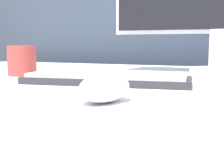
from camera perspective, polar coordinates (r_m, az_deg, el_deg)
partition_panel at (r=1.43m, az=17.01°, el=1.81°), size 5.00×0.03×1.37m
computer_mouse_near at (r=0.49m, az=-1.32°, el=-0.70°), size 0.09×0.11×0.05m
keyboard at (r=0.72m, az=-0.98°, el=1.00°), size 0.40×0.18×0.02m
mug at (r=0.94m, az=-16.15°, el=4.14°), size 0.08×0.08×0.09m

